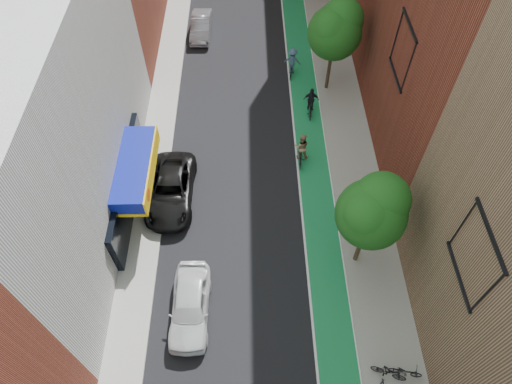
{
  "coord_description": "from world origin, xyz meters",
  "views": [
    {
      "loc": [
        0.06,
        -1.81,
        21.82
      ],
      "look_at": [
        0.34,
        13.57,
        1.5
      ],
      "focal_mm": 32.0,
      "sensor_mm": 36.0,
      "label": 1
    }
  ],
  "objects_px": {
    "parked_car_white": "(190,306)",
    "cyclist_lane_far": "(292,63)",
    "parked_car_silver": "(201,26)",
    "cyclist_lane_mid": "(311,105)",
    "parked_car_black": "(171,190)",
    "cyclist_lane_near": "(301,150)"
  },
  "relations": [
    {
      "from": "parked_car_white",
      "to": "cyclist_lane_far",
      "type": "relative_size",
      "value": 2.1
    },
    {
      "from": "parked_car_white",
      "to": "parked_car_silver",
      "type": "xyz_separation_m",
      "value": [
        -0.76,
        23.73,
        -0.09
      ]
    },
    {
      "from": "parked_car_silver",
      "to": "parked_car_white",
      "type": "bearing_deg",
      "value": -86.6
    },
    {
      "from": "parked_car_white",
      "to": "cyclist_lane_mid",
      "type": "bearing_deg",
      "value": 63.98
    },
    {
      "from": "parked_car_black",
      "to": "cyclist_lane_mid",
      "type": "distance_m",
      "value": 11.28
    },
    {
      "from": "parked_car_black",
      "to": "parked_car_silver",
      "type": "height_order",
      "value": "parked_car_black"
    },
    {
      "from": "parked_car_black",
      "to": "parked_car_white",
      "type": "bearing_deg",
      "value": -76.36
    },
    {
      "from": "parked_car_white",
      "to": "parked_car_black",
      "type": "distance_m",
      "value": 7.33
    },
    {
      "from": "cyclist_lane_near",
      "to": "cyclist_lane_mid",
      "type": "bearing_deg",
      "value": -96.94
    },
    {
      "from": "cyclist_lane_near",
      "to": "parked_car_white",
      "type": "bearing_deg",
      "value": 64.04
    },
    {
      "from": "parked_car_white",
      "to": "cyclist_lane_mid",
      "type": "xyz_separation_m",
      "value": [
        7.19,
        14.22,
        0.01
      ]
    },
    {
      "from": "parked_car_black",
      "to": "cyclist_lane_far",
      "type": "relative_size",
      "value": 2.51
    },
    {
      "from": "cyclist_lane_far",
      "to": "parked_car_white",
      "type": "bearing_deg",
      "value": 85.31
    },
    {
      "from": "parked_car_silver",
      "to": "cyclist_lane_near",
      "type": "bearing_deg",
      "value": -61.69
    },
    {
      "from": "parked_car_black",
      "to": "cyclist_lane_near",
      "type": "xyz_separation_m",
      "value": [
        7.8,
        2.77,
        0.2
      ]
    },
    {
      "from": "cyclist_lane_near",
      "to": "cyclist_lane_mid",
      "type": "relative_size",
      "value": 1.06
    },
    {
      "from": "parked_car_silver",
      "to": "cyclist_lane_far",
      "type": "relative_size",
      "value": 1.94
    },
    {
      "from": "parked_car_black",
      "to": "cyclist_lane_mid",
      "type": "xyz_separation_m",
      "value": [
        8.79,
        7.07,
        0.03
      ]
    },
    {
      "from": "parked_car_black",
      "to": "parked_car_silver",
      "type": "xyz_separation_m",
      "value": [
        0.84,
        16.58,
        -0.07
      ]
    },
    {
      "from": "parked_car_white",
      "to": "cyclist_lane_mid",
      "type": "height_order",
      "value": "cyclist_lane_mid"
    },
    {
      "from": "parked_car_white",
      "to": "parked_car_silver",
      "type": "distance_m",
      "value": 23.75
    },
    {
      "from": "parked_car_silver",
      "to": "cyclist_lane_far",
      "type": "distance_m",
      "value": 8.76
    }
  ]
}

